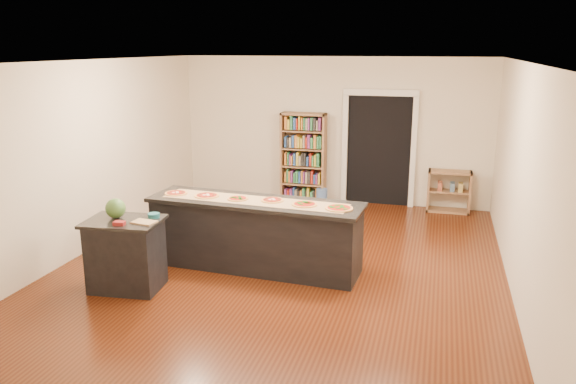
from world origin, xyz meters
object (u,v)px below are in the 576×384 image
(low_shelf, at_px, (449,191))
(watermelon, at_px, (116,208))
(bookshelf, at_px, (303,158))
(kitchen_island, at_px, (255,234))
(waste_bin, at_px, (322,197))
(side_counter, at_px, (126,254))

(low_shelf, xyz_separation_m, watermelon, (-4.06, -4.55, 0.65))
(bookshelf, height_order, low_shelf, bookshelf)
(low_shelf, bearing_deg, kitchen_island, -126.19)
(waste_bin, bearing_deg, kitchen_island, -93.77)
(side_counter, xyz_separation_m, low_shelf, (3.93, 4.60, -0.07))
(bookshelf, distance_m, waste_bin, 0.84)
(low_shelf, bearing_deg, watermelon, -131.76)
(side_counter, relative_size, waste_bin, 2.92)
(kitchen_island, relative_size, watermelon, 11.82)
(side_counter, bearing_deg, watermelon, 151.83)
(side_counter, relative_size, bookshelf, 0.53)
(bookshelf, xyz_separation_m, waste_bin, (0.41, -0.17, -0.71))
(side_counter, distance_m, waste_bin, 4.73)
(waste_bin, height_order, watermelon, watermelon)
(kitchen_island, xyz_separation_m, waste_bin, (0.22, 3.37, -0.33))
(bookshelf, bearing_deg, low_shelf, -0.22)
(kitchen_island, xyz_separation_m, bookshelf, (-0.19, 3.54, 0.38))
(kitchen_island, height_order, waste_bin, kitchen_island)
(kitchen_island, distance_m, low_shelf, 4.37)
(low_shelf, distance_m, watermelon, 6.13)
(waste_bin, distance_m, watermelon, 4.79)
(side_counter, distance_m, watermelon, 0.59)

